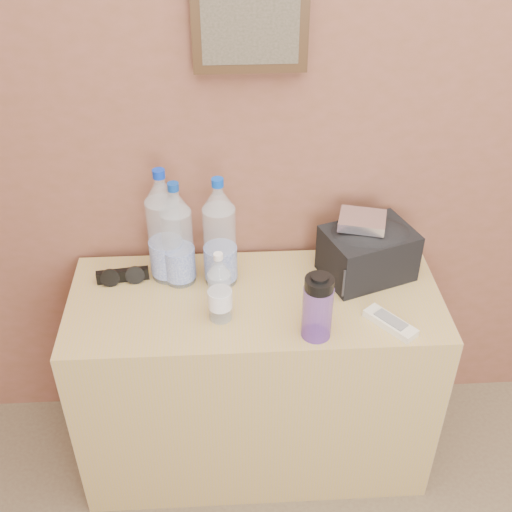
{
  "coord_description": "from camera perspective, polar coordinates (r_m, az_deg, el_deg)",
  "views": [
    {
      "loc": [
        -0.42,
        0.31,
        1.88
      ],
      "look_at": [
        -0.34,
        1.71,
        0.86
      ],
      "focal_mm": 45.0,
      "sensor_mm": 36.0,
      "label": 1
    }
  ],
  "objects": [
    {
      "name": "sunglasses",
      "position": [
        1.96,
        -11.76,
        -1.69
      ],
      "size": [
        0.16,
        0.08,
        0.04
      ],
      "primitive_type": null,
      "rotation": [
        0.0,
        0.0,
        0.12
      ],
      "color": "black",
      "rests_on": "dresser"
    },
    {
      "name": "nalgene_bottle",
      "position": [
        1.7,
        5.5,
        -4.51
      ],
      "size": [
        0.08,
        0.08,
        0.2
      ],
      "rotation": [
        0.0,
        0.0,
        0.05
      ],
      "color": "#683CAA",
      "rests_on": "dresser"
    },
    {
      "name": "toiletry_bag",
      "position": [
        1.94,
        9.93,
        0.49
      ],
      "size": [
        0.3,
        0.26,
        0.17
      ],
      "primitive_type": null,
      "rotation": [
        0.0,
        0.0,
        0.34
      ],
      "color": "black",
      "rests_on": "dresser"
    },
    {
      "name": "pet_large_a",
      "position": [
        1.87,
        -6.98,
        1.47
      ],
      "size": [
        0.09,
        0.09,
        0.33
      ],
      "rotation": [
        0.0,
        0.0,
        -0.39
      ],
      "color": "silver",
      "rests_on": "dresser"
    },
    {
      "name": "picture_frame",
      "position": [
        1.73,
        -0.53,
        19.96
      ],
      "size": [
        0.3,
        0.03,
        0.25
      ],
      "primitive_type": null,
      "color": "#382311",
      "rests_on": "room_shell"
    },
    {
      "name": "ac_remote",
      "position": [
        1.81,
        11.85,
        -5.85
      ],
      "size": [
        0.14,
        0.15,
        0.02
      ],
      "primitive_type": "cube",
      "rotation": [
        0.0,
        0.0,
        -0.9
      ],
      "color": "white",
      "rests_on": "dresser"
    },
    {
      "name": "foil_packet",
      "position": [
        1.89,
        9.43,
        3.11
      ],
      "size": [
        0.16,
        0.14,
        0.03
      ],
      "primitive_type": "cube",
      "rotation": [
        0.0,
        0.0,
        -0.27
      ],
      "color": "white",
      "rests_on": "toiletry_bag"
    },
    {
      "name": "pet_large_b",
      "position": [
        1.88,
        -8.13,
        2.17
      ],
      "size": [
        0.1,
        0.1,
        0.36
      ],
      "rotation": [
        0.0,
        0.0,
        0.32
      ],
      "color": "silver",
      "rests_on": "dresser"
    },
    {
      "name": "pet_large_c",
      "position": [
        1.85,
        -3.24,
        1.61
      ],
      "size": [
        0.09,
        0.09,
        0.35
      ],
      "rotation": [
        0.0,
        0.0,
        0.26
      ],
      "color": "silver",
      "rests_on": "dresser"
    },
    {
      "name": "pet_small",
      "position": [
        1.75,
        -3.25,
        -3.09
      ],
      "size": [
        0.06,
        0.06,
        0.22
      ],
      "rotation": [
        0.0,
        0.0,
        0.06
      ],
      "color": "white",
      "rests_on": "dresser"
    },
    {
      "name": "dresser",
      "position": [
        2.11,
        -0.07,
        -10.86
      ],
      "size": [
        1.09,
        0.45,
        0.68
      ],
      "primitive_type": "cube",
      "color": "#9C7F58",
      "rests_on": "ground"
    }
  ]
}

